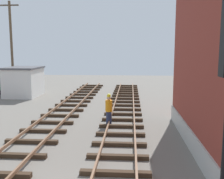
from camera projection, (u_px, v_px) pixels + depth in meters
The scene contains 3 objects.
control_hut at pixel (24, 82), 25.02m from camera, with size 3.00×3.80×2.76m.
utility_pole_far at pixel (12, 46), 25.94m from camera, with size 1.80×0.24×8.97m.
track_worker_foreground at pixel (109, 110), 15.20m from camera, with size 0.40×0.40×1.87m.
Camera 1 is at (1.47, -5.80, 4.32)m, focal length 42.65 mm.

